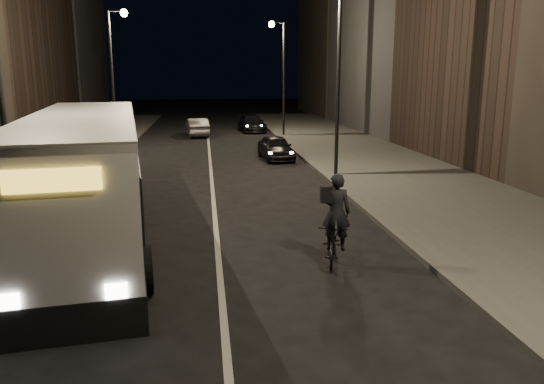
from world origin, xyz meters
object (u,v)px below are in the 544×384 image
object	(u,v)px
streetlight_left_near	(6,44)
car_far	(252,123)
car_near	(276,147)
car_mid	(197,127)
streetlight_right_mid	(333,56)
streetlight_right_far	(280,63)
cyclist_on_bicycle	(334,233)
city_bus	(86,172)
streetlight_left_far	(116,61)

from	to	relation	value
streetlight_left_near	car_far	world-z (taller)	streetlight_left_near
car_near	car_mid	bearing A→B (deg)	105.52
streetlight_right_mid	car_near	world-z (taller)	streetlight_right_mid
streetlight_right_far	car_near	distance (m)	11.60
streetlight_left_near	car_near	size ratio (longest dim) A/B	2.11
streetlight_right_mid	cyclist_on_bicycle	distance (m)	12.02
streetlight_right_mid	car_far	distance (m)	20.65
streetlight_left_near	car_near	world-z (taller)	streetlight_left_near
streetlight_right_mid	car_far	size ratio (longest dim) A/B	1.79
streetlight_left_near	car_far	xyz separation A→B (m)	(8.93, 28.03, -4.70)
city_bus	car_near	distance (m)	15.25
streetlight_right_far	car_mid	bearing A→B (deg)	168.93
streetlight_left_far	car_mid	size ratio (longest dim) A/B	1.95
streetlight_left_far	car_near	world-z (taller)	streetlight_left_far
city_bus	car_mid	world-z (taller)	city_bus
car_near	car_far	world-z (taller)	car_far
streetlight_right_mid	city_bus	world-z (taller)	streetlight_right_mid
streetlight_right_mid	streetlight_left_near	bearing A→B (deg)	-143.12
car_far	city_bus	bearing A→B (deg)	-109.15
city_bus	cyclist_on_bicycle	world-z (taller)	city_bus
cyclist_on_bicycle	car_near	xyz separation A→B (m)	(0.76, 16.37, -0.11)
car_near	city_bus	bearing A→B (deg)	-123.42
streetlight_left_far	car_far	size ratio (longest dim) A/B	1.79
streetlight_left_near	car_mid	bearing A→B (deg)	79.80
streetlight_left_far	cyclist_on_bicycle	xyz separation A→B (m)	(8.18, -20.83, -4.60)
streetlight_left_far	cyclist_on_bicycle	distance (m)	22.84
streetlight_left_near	car_mid	size ratio (longest dim) A/B	1.95
car_mid	streetlight_left_far	bearing A→B (deg)	51.33
cyclist_on_bicycle	city_bus	bearing A→B (deg)	170.64
streetlight_right_far	city_bus	world-z (taller)	streetlight_right_far
streetlight_right_far	streetlight_left_near	xyz separation A→B (m)	(-10.66, -24.00, 0.00)
streetlight_right_mid	streetlight_left_near	size ratio (longest dim) A/B	1.00
streetlight_right_far	car_far	distance (m)	6.43
cyclist_on_bicycle	car_far	bearing A→B (deg)	104.03
streetlight_right_far	cyclist_on_bicycle	bearing A→B (deg)	-95.30
streetlight_right_mid	car_near	size ratio (longest dim) A/B	2.11
streetlight_left_near	cyclist_on_bicycle	distance (m)	9.80
cyclist_on_bicycle	streetlight_right_far	bearing A→B (deg)	100.14
cyclist_on_bicycle	car_mid	distance (m)	28.26
streetlight_right_far	car_near	world-z (taller)	streetlight_right_far
streetlight_right_mid	car_near	xyz separation A→B (m)	(-1.73, 5.54, -4.70)
streetlight_right_far	streetlight_left_far	distance (m)	12.24
streetlight_right_far	cyclist_on_bicycle	xyz separation A→B (m)	(-2.49, -26.83, -4.60)
cyclist_on_bicycle	car_near	distance (m)	16.38
streetlight_left_far	streetlight_right_mid	bearing A→B (deg)	-43.16
streetlight_right_far	car_mid	xyz separation A→B (m)	(-6.13, 1.20, -4.68)
car_far	streetlight_right_far	bearing A→B (deg)	-71.41
streetlight_left_far	car_near	xyz separation A→B (m)	(8.93, -4.46, -4.70)
streetlight_right_mid	streetlight_left_near	xyz separation A→B (m)	(-10.66, -8.00, 0.00)
city_bus	streetlight_left_near	bearing A→B (deg)	177.20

